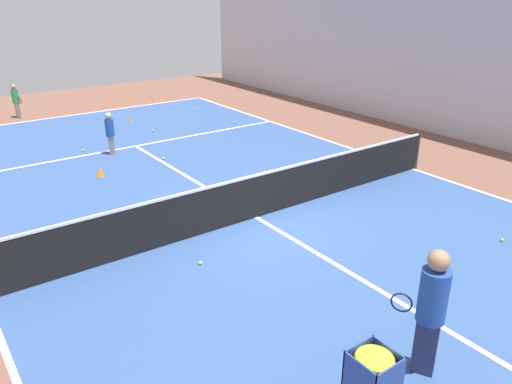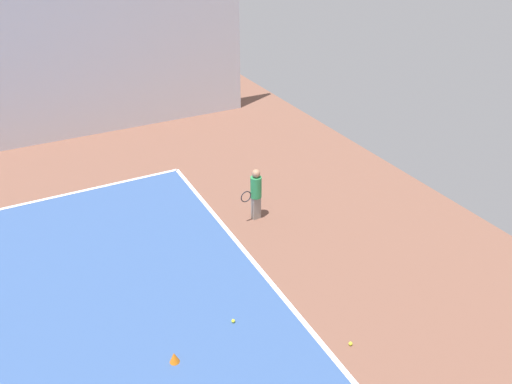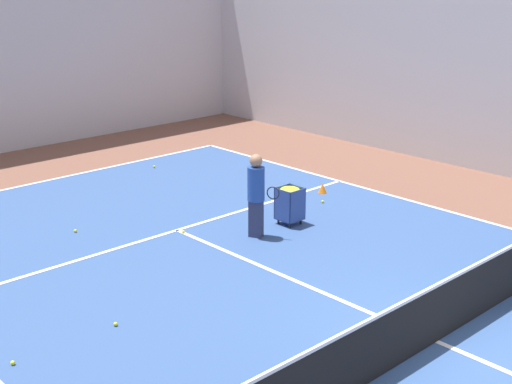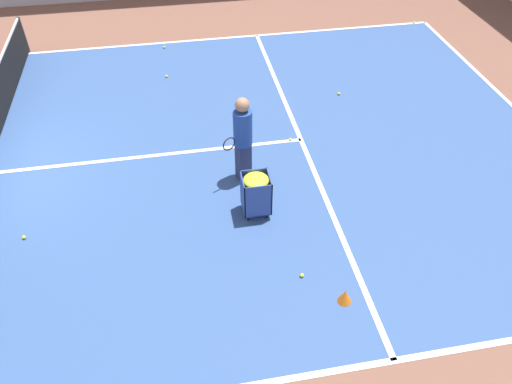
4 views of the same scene
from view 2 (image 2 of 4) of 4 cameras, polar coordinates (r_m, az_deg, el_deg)
The scene contains 5 objects.
line_baseline_near at distance 10.21m, azimuth 1.48°, elevation -10.05°, with size 10.93×0.10×0.00m, color white.
player_near_baseline at distance 11.68m, azimuth -0.04°, elevation 0.11°, with size 0.29×0.59×1.32m.
training_cone_1 at distance 8.76m, azimuth -9.32°, elevation -18.15°, with size 0.17×0.17×0.20m, color orange.
tennis_ball_2 at distance 9.33m, azimuth -2.62°, elevation -14.50°, with size 0.07×0.07×0.07m, color yellow.
tennis_ball_9 at distance 9.09m, azimuth 10.75°, elevation -16.66°, with size 0.07×0.07×0.07m, color yellow.
Camera 2 is at (-6.81, -8.25, 6.57)m, focal length 35.00 mm.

